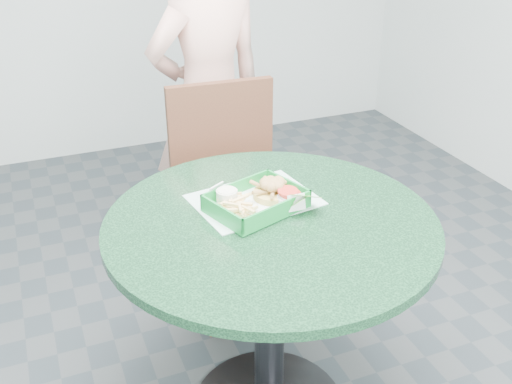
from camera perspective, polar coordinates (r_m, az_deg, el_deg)
name	(u,v)px	position (r m, az deg, el deg)	size (l,w,h in m)	color
cafe_table	(270,273)	(1.86, 1.38, -7.68)	(0.99, 0.99, 0.75)	#232427
dining_chair	(231,181)	(2.51, -2.40, 1.01)	(0.45, 0.45, 0.93)	brown
diner_person	(209,96)	(2.70, -4.51, 9.11)	(0.58, 0.38, 1.60)	#DEA796
placemat	(254,205)	(1.87, -0.16, -1.29)	(0.37, 0.28, 0.00)	silver
food_basket	(256,210)	(1.81, 0.02, -1.75)	(0.27, 0.20, 0.05)	#159038
crab_sandwich	(277,196)	(1.83, 2.04, -0.39)	(0.12, 0.12, 0.07)	tan
fries_pile	(235,207)	(1.79, -2.02, -1.46)	(0.10, 0.11, 0.04)	#FFD682
sauce_ramekin	(229,196)	(1.82, -2.62, -0.40)	(0.06, 0.06, 0.04)	white
garnish_cup	(292,208)	(1.78, 3.47, -1.57)	(0.11, 0.11, 0.04)	white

